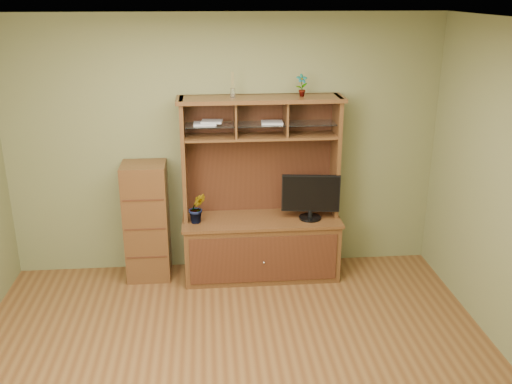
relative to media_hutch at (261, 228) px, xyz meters
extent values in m
cube|color=#593419|center=(-0.36, -1.73, -0.53)|extent=(4.50, 4.00, 0.02)
cube|color=white|center=(-0.36, -1.73, 2.19)|extent=(4.50, 4.00, 0.02)
cube|color=olive|center=(-0.36, 0.28, 0.83)|extent=(4.50, 0.02, 2.70)
cube|color=#4B2C15|center=(0.00, -0.02, -0.21)|extent=(1.60, 0.55, 0.62)
cube|color=#351A0E|center=(0.00, -0.30, -0.21)|extent=(1.50, 0.01, 0.50)
sphere|color=silver|center=(0.00, -0.32, -0.24)|extent=(0.02, 0.02, 0.02)
cube|color=#4B2C15|center=(0.00, -0.02, 0.11)|extent=(1.64, 0.59, 0.03)
cube|color=#4B2C15|center=(-0.78, 0.08, 0.75)|extent=(0.04, 0.35, 1.25)
cube|color=#4B2C15|center=(0.78, 0.08, 0.75)|extent=(0.04, 0.35, 1.25)
cube|color=#351A0E|center=(0.00, 0.24, 0.75)|extent=(1.52, 0.02, 1.25)
cube|color=#4B2C15|center=(0.00, 0.08, 1.36)|extent=(1.66, 0.40, 0.04)
cube|color=#4B2C15|center=(0.00, 0.08, 0.98)|extent=(1.52, 0.32, 0.02)
cube|color=#4B2C15|center=(-0.25, 0.08, 1.16)|extent=(0.02, 0.31, 0.35)
cube|color=#4B2C15|center=(0.25, 0.08, 1.16)|extent=(0.02, 0.31, 0.35)
cube|color=silver|center=(0.00, 0.07, 1.11)|extent=(1.50, 0.27, 0.01)
cylinder|color=black|center=(0.50, -0.08, 0.14)|extent=(0.23, 0.23, 0.02)
cylinder|color=black|center=(0.50, -0.08, 0.19)|extent=(0.05, 0.05, 0.07)
cube|color=black|center=(0.50, -0.08, 0.41)|extent=(0.60, 0.12, 0.39)
imported|color=#2F531C|center=(-0.66, -0.08, 0.29)|extent=(0.19, 0.16, 0.32)
imported|color=#2B6724|center=(0.41, 0.08, 1.49)|extent=(0.13, 0.09, 0.22)
cylinder|color=silver|center=(-0.28, 0.08, 1.42)|extent=(0.05, 0.05, 0.09)
cylinder|color=olive|center=(-0.28, 0.08, 1.55)|extent=(0.03, 0.03, 0.16)
cube|color=silver|center=(-0.56, 0.08, 1.12)|extent=(0.22, 0.17, 0.02)
cube|color=silver|center=(-0.49, 0.08, 1.14)|extent=(0.22, 0.19, 0.02)
cube|color=silver|center=(0.12, 0.08, 1.12)|extent=(0.22, 0.18, 0.02)
cube|color=#4B2C15|center=(-1.19, 0.05, 0.10)|extent=(0.45, 0.40, 1.25)
cube|color=#351A0E|center=(-1.19, -0.15, -0.21)|extent=(0.41, 0.01, 0.02)
cube|color=#351A0E|center=(-1.19, -0.15, 0.10)|extent=(0.41, 0.01, 0.01)
cube|color=#351A0E|center=(-1.19, -0.15, 0.41)|extent=(0.41, 0.01, 0.01)
camera|label=1|loc=(-0.54, -5.50, 2.39)|focal=40.00mm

